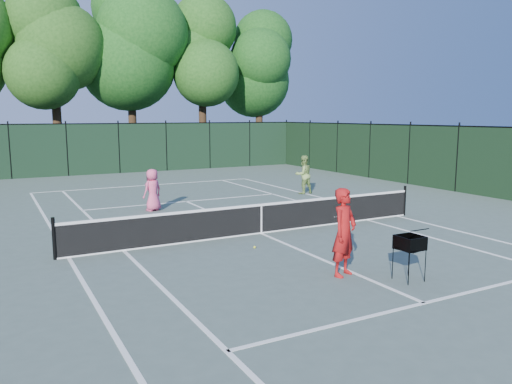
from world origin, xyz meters
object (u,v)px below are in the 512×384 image
player_green (303,175)px  ball_hopper (410,243)px  coach (344,232)px  loose_ball_midcourt (255,247)px  player_pink (153,190)px

player_green → ball_hopper: player_green is taller
coach → loose_ball_midcourt: bearing=80.5°
coach → loose_ball_midcourt: size_ratio=28.75×
coach → ball_hopper: bearing=-65.1°
ball_hopper → loose_ball_midcourt: bearing=102.4°
loose_ball_midcourt → ball_hopper: bearing=-66.3°
ball_hopper → player_green: bearing=55.9°
ball_hopper → coach: bearing=126.1°
coach → ball_hopper: size_ratio=1.99×
ball_hopper → loose_ball_midcourt: (-1.69, 3.86, -0.79)m
player_pink → coach: bearing=75.8°
player_pink → ball_hopper: bearing=80.5°
player_green → ball_hopper: bearing=67.2°
coach → loose_ball_midcourt: 3.14m
player_green → loose_ball_midcourt: player_green is taller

